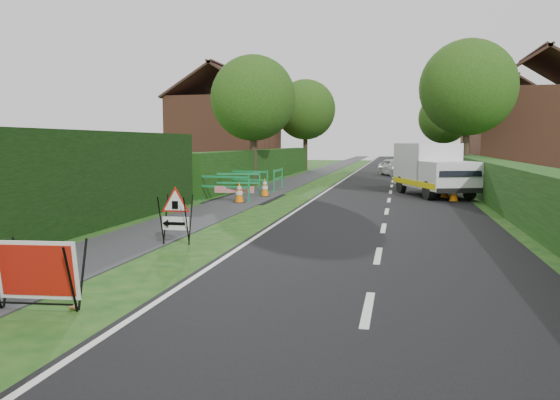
{
  "coord_description": "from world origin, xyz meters",
  "views": [
    {
      "loc": [
        2.87,
        -9.56,
        2.2
      ],
      "look_at": [
        0.16,
        2.76,
        0.87
      ],
      "focal_mm": 35.0,
      "sensor_mm": 36.0,
      "label": 1
    }
  ],
  "objects_px": {
    "hatchback_car": "(395,167)",
    "triangle_sign": "(174,211)",
    "red_rect_sign": "(37,272)",
    "works_van": "(432,168)"
  },
  "relations": [
    {
      "from": "red_rect_sign",
      "to": "triangle_sign",
      "type": "xyz_separation_m",
      "value": [
        -0.12,
        4.7,
        0.2
      ]
    },
    {
      "from": "triangle_sign",
      "to": "works_van",
      "type": "distance_m",
      "value": 13.92
    },
    {
      "from": "triangle_sign",
      "to": "works_van",
      "type": "bearing_deg",
      "value": 62.42
    },
    {
      "from": "works_van",
      "to": "red_rect_sign",
      "type": "bearing_deg",
      "value": -128.52
    },
    {
      "from": "works_van",
      "to": "hatchback_car",
      "type": "height_order",
      "value": "works_van"
    },
    {
      "from": "red_rect_sign",
      "to": "works_van",
      "type": "relative_size",
      "value": 0.22
    },
    {
      "from": "triangle_sign",
      "to": "hatchback_car",
      "type": "height_order",
      "value": "hatchback_car"
    },
    {
      "from": "red_rect_sign",
      "to": "triangle_sign",
      "type": "distance_m",
      "value": 4.71
    },
    {
      "from": "red_rect_sign",
      "to": "triangle_sign",
      "type": "relative_size",
      "value": 1.08
    },
    {
      "from": "hatchback_car",
      "to": "triangle_sign",
      "type": "bearing_deg",
      "value": -121.48
    }
  ]
}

